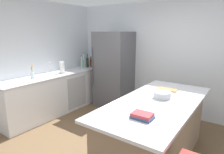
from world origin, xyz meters
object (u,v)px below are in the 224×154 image
object	(u,v)px
refrigerator	(114,70)
mixing_bowl	(162,95)
flower_vase	(32,74)
gin_bottle	(82,63)
paper_towel_roll	(62,68)
syrup_bottle	(91,62)
sink_faucet	(49,68)
soda_bottle	(84,62)
cutting_board	(167,89)
kitchen_island	(156,130)
hot_sauce_bottle	(91,64)
wine_bottle	(88,62)
cookbook_stack	(142,116)

from	to	relation	value
refrigerator	mixing_bowl	size ratio (longest dim) A/B	7.38
flower_vase	gin_bottle	size ratio (longest dim) A/B	0.80
mixing_bowl	flower_vase	bearing A→B (deg)	-171.92
flower_vase	paper_towel_roll	size ratio (longest dim) A/B	0.88
syrup_bottle	mixing_bowl	xyz separation A→B (m)	(2.72, -1.49, -0.06)
sink_faucet	soda_bottle	size ratio (longest dim) A/B	0.77
syrup_bottle	flower_vase	bearing A→B (deg)	-89.66
syrup_bottle	cutting_board	distance (m)	2.84
kitchen_island	refrigerator	bearing A→B (deg)	140.57
kitchen_island	flower_vase	world-z (taller)	flower_vase
refrigerator	hot_sauce_bottle	size ratio (longest dim) A/B	9.14
wine_bottle	cookbook_stack	xyz separation A→B (m)	(2.76, -2.11, -0.11)
flower_vase	mixing_bowl	xyz separation A→B (m)	(2.71, 0.38, -0.05)
paper_towel_roll	wine_bottle	world-z (taller)	wine_bottle
sink_faucet	wine_bottle	size ratio (longest dim) A/B	0.81
sink_faucet	hot_sauce_bottle	world-z (taller)	sink_faucet
syrup_bottle	kitchen_island	bearing A→B (deg)	-31.14
kitchen_island	cutting_board	size ratio (longest dim) A/B	6.56
gin_bottle	mixing_bowl	world-z (taller)	gin_bottle
paper_towel_roll	soda_bottle	world-z (taller)	soda_bottle
hot_sauce_bottle	wine_bottle	xyz separation A→B (m)	(-0.07, -0.09, 0.06)
refrigerator	flower_vase	size ratio (longest dim) A/B	6.96
kitchen_island	cutting_board	bearing A→B (deg)	97.27
flower_vase	cookbook_stack	xyz separation A→B (m)	(2.79, -0.42, -0.06)
sink_faucet	mixing_bowl	size ratio (longest dim) A/B	1.16
kitchen_island	sink_faucet	world-z (taller)	sink_faucet
sink_faucet	flower_vase	xyz separation A→B (m)	(0.02, -0.43, -0.06)
kitchen_island	flower_vase	bearing A→B (deg)	-175.02
paper_towel_roll	syrup_bottle	xyz separation A→B (m)	(-0.08, 1.13, -0.03)
paper_towel_roll	soda_bottle	size ratio (longest dim) A/B	0.80
kitchen_island	wine_bottle	bearing A→B (deg)	151.50
kitchen_island	soda_bottle	world-z (taller)	soda_bottle
flower_vase	cutting_board	size ratio (longest dim) A/B	0.80
wine_bottle	cutting_board	size ratio (longest dim) A/B	1.08
paper_towel_roll	hot_sauce_bottle	world-z (taller)	paper_towel_roll
sink_faucet	flower_vase	world-z (taller)	sink_faucet
sink_faucet	wine_bottle	world-z (taller)	wine_bottle
hot_sauce_bottle	wine_bottle	distance (m)	0.12
hot_sauce_bottle	cookbook_stack	distance (m)	3.47
kitchen_island	paper_towel_roll	world-z (taller)	paper_towel_roll
flower_vase	cutting_board	bearing A→B (deg)	17.62
gin_bottle	syrup_bottle	bearing A→B (deg)	93.46
cutting_board	cookbook_stack	bearing A→B (deg)	-82.60
mixing_bowl	kitchen_island	bearing A→B (deg)	-93.17
flower_vase	wine_bottle	world-z (taller)	wine_bottle
wine_bottle	mixing_bowl	distance (m)	2.98
syrup_bottle	paper_towel_roll	bearing A→B (deg)	-85.81
flower_vase	wine_bottle	bearing A→B (deg)	88.98
gin_bottle	cutting_board	bearing A→B (deg)	-14.00
paper_towel_roll	wine_bottle	bearing A→B (deg)	92.55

